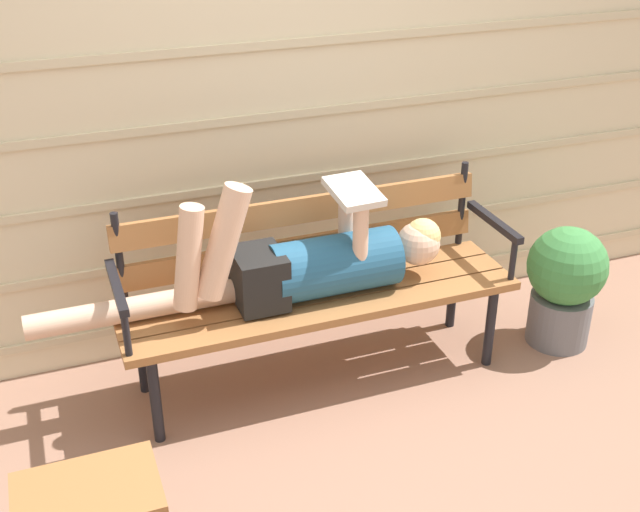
{
  "coord_description": "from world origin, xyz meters",
  "views": [
    {
      "loc": [
        -1.03,
        -2.67,
        2.16
      ],
      "look_at": [
        0.0,
        0.08,
        0.61
      ],
      "focal_mm": 45.05,
      "sensor_mm": 36.0,
      "label": 1
    }
  ],
  "objects_px": {
    "footstool": "(89,507)",
    "reclining_person": "(303,263)",
    "potted_plant": "(565,282)",
    "park_bench": "(315,277)"
  },
  "relations": [
    {
      "from": "park_bench",
      "to": "footstool",
      "type": "height_order",
      "value": "park_bench"
    },
    {
      "from": "footstool",
      "to": "potted_plant",
      "type": "bearing_deg",
      "value": 16.35
    },
    {
      "from": "footstool",
      "to": "potted_plant",
      "type": "height_order",
      "value": "potted_plant"
    },
    {
      "from": "reclining_person",
      "to": "potted_plant",
      "type": "distance_m",
      "value": 1.28
    },
    {
      "from": "potted_plant",
      "to": "park_bench",
      "type": "bearing_deg",
      "value": 170.72
    },
    {
      "from": "footstool",
      "to": "reclining_person",
      "type": "bearing_deg",
      "value": 38.28
    },
    {
      "from": "reclining_person",
      "to": "footstool",
      "type": "relative_size",
      "value": 3.89
    },
    {
      "from": "footstool",
      "to": "potted_plant",
      "type": "xyz_separation_m",
      "value": [
        2.22,
        0.65,
        0.02
      ]
    },
    {
      "from": "park_bench",
      "to": "footstool",
      "type": "bearing_deg",
      "value": -141.43
    },
    {
      "from": "potted_plant",
      "to": "reclining_person",
      "type": "bearing_deg",
      "value": 174.38
    }
  ]
}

